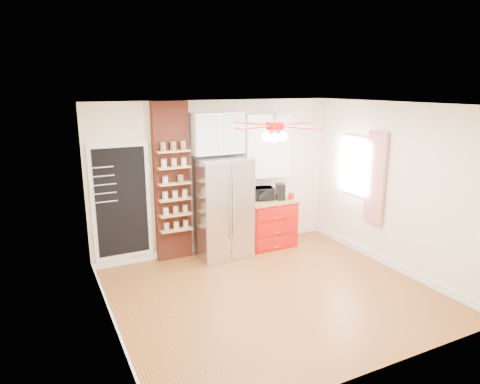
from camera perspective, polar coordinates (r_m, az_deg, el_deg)
name	(u,v)px	position (r m, az deg, el deg)	size (l,w,h in m)	color
floor	(272,293)	(6.42, 4.23, -13.26)	(4.50, 4.50, 0.00)	#9A6427
ceiling	(275,104)	(5.72, 4.72, 11.56)	(4.50, 4.50, 0.00)	white
wall_back	(216,177)	(7.67, -3.17, 2.03)	(4.50, 0.02, 2.70)	#F6E6C6
wall_front	(378,253)	(4.42, 17.88, -7.79)	(4.50, 0.02, 2.70)	#F6E6C6
wall_left	(106,227)	(5.20, -17.49, -4.47)	(0.02, 4.00, 2.70)	#F6E6C6
wall_right	(394,187)	(7.31, 19.83, 0.61)	(0.02, 4.00, 2.70)	#F6E6C6
chalkboard	(121,202)	(7.21, -15.54, -1.28)	(0.95, 0.05, 1.95)	white
brick_pillar	(172,182)	(7.31, -9.06, 1.28)	(0.60, 0.16, 2.70)	maroon
fridge	(222,208)	(7.43, -2.35, -2.12)	(0.90, 0.70, 1.75)	silver
upper_glass_cabinet	(217,133)	(7.36, -3.07, 7.84)	(0.90, 0.35, 0.70)	white
red_cabinet	(269,223)	(8.02, 3.89, -4.08)	(0.94, 0.64, 0.90)	#BA0F09
upper_shelf_unit	(266,146)	(7.85, 3.44, 6.19)	(0.90, 0.30, 1.15)	white
window	(356,166)	(7.89, 15.19, 3.38)	(0.04, 0.75, 1.05)	white
curtain	(375,177)	(7.48, 17.61, 1.86)	(0.06, 0.40, 1.55)	red
ceiling_fan	(275,126)	(5.73, 4.66, 8.81)	(1.40, 1.40, 0.44)	silver
toaster_oven	(261,194)	(7.83, 2.87, -0.22)	(0.43, 0.29, 0.24)	black
coffee_maker	(280,192)	(7.88, 5.39, 0.04)	(0.15, 0.21, 0.29)	black
canister_left	(291,196)	(7.93, 6.86, -0.52)	(0.11, 0.11, 0.12)	red
canister_right	(283,193)	(8.08, 5.74, -0.15)	(0.10, 0.10, 0.14)	red
pantry_jar_oats	(165,180)	(7.12, -9.96, 1.56)	(0.09, 0.09, 0.12)	beige
pantry_jar_beans	(180,179)	(7.18, -7.96, 1.75)	(0.10, 0.10, 0.12)	olive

